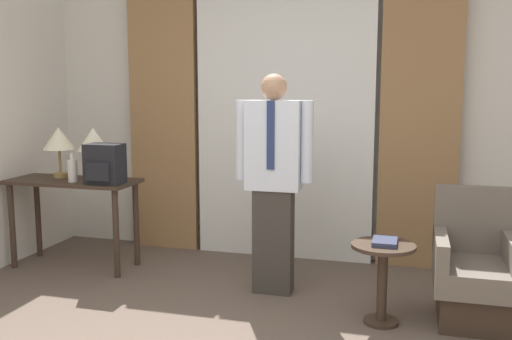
{
  "coord_description": "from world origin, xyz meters",
  "views": [
    {
      "loc": [
        1.11,
        -2.22,
        1.55
      ],
      "look_at": [
        0.04,
        1.68,
        0.96
      ],
      "focal_mm": 40.0,
      "sensor_mm": 36.0,
      "label": 1
    }
  ],
  "objects_px": {
    "table_lamp_right": "(94,141)",
    "bottle_near_edge": "(73,170)",
    "book": "(385,242)",
    "desk": "(73,195)",
    "table_lamp_left": "(59,140)",
    "armchair": "(474,274)",
    "person": "(274,176)",
    "side_table": "(383,270)",
    "backpack": "(105,164)"
  },
  "relations": [
    {
      "from": "person",
      "to": "armchair",
      "type": "distance_m",
      "value": 1.53
    },
    {
      "from": "person",
      "to": "book",
      "type": "bearing_deg",
      "value": -23.88
    },
    {
      "from": "backpack",
      "to": "book",
      "type": "height_order",
      "value": "backpack"
    },
    {
      "from": "person",
      "to": "book",
      "type": "height_order",
      "value": "person"
    },
    {
      "from": "desk",
      "to": "book",
      "type": "bearing_deg",
      "value": -11.25
    },
    {
      "from": "backpack",
      "to": "side_table",
      "type": "bearing_deg",
      "value": -10.5
    },
    {
      "from": "armchair",
      "to": "side_table",
      "type": "relative_size",
      "value": 1.61
    },
    {
      "from": "table_lamp_left",
      "to": "side_table",
      "type": "xyz_separation_m",
      "value": [
        2.79,
        -0.61,
        -0.73
      ]
    },
    {
      "from": "desk",
      "to": "armchair",
      "type": "bearing_deg",
      "value": -5.52
    },
    {
      "from": "armchair",
      "to": "backpack",
      "type": "bearing_deg",
      "value": 176.02
    },
    {
      "from": "table_lamp_left",
      "to": "backpack",
      "type": "distance_m",
      "value": 0.6
    },
    {
      "from": "table_lamp_left",
      "to": "armchair",
      "type": "distance_m",
      "value": 3.49
    },
    {
      "from": "bottle_near_edge",
      "to": "book",
      "type": "height_order",
      "value": "bottle_near_edge"
    },
    {
      "from": "table_lamp_left",
      "to": "backpack",
      "type": "xyz_separation_m",
      "value": [
        0.55,
        -0.19,
        -0.17
      ]
    },
    {
      "from": "table_lamp_right",
      "to": "book",
      "type": "relative_size",
      "value": 2.01
    },
    {
      "from": "table_lamp_left",
      "to": "book",
      "type": "height_order",
      "value": "table_lamp_left"
    },
    {
      "from": "person",
      "to": "backpack",
      "type": "bearing_deg",
      "value": 178.31
    },
    {
      "from": "backpack",
      "to": "side_table",
      "type": "height_order",
      "value": "backpack"
    },
    {
      "from": "side_table",
      "to": "book",
      "type": "bearing_deg",
      "value": 37.56
    },
    {
      "from": "side_table",
      "to": "book",
      "type": "height_order",
      "value": "book"
    },
    {
      "from": "book",
      "to": "desk",
      "type": "bearing_deg",
      "value": 168.75
    },
    {
      "from": "desk",
      "to": "backpack",
      "type": "bearing_deg",
      "value": -16.68
    },
    {
      "from": "armchair",
      "to": "book",
      "type": "relative_size",
      "value": 3.97
    },
    {
      "from": "table_lamp_right",
      "to": "person",
      "type": "bearing_deg",
      "value": -8.15
    },
    {
      "from": "bottle_near_edge",
      "to": "armchair",
      "type": "xyz_separation_m",
      "value": [
        3.14,
        -0.21,
        -0.55
      ]
    },
    {
      "from": "table_lamp_left",
      "to": "person",
      "type": "distance_m",
      "value": 1.99
    },
    {
      "from": "table_lamp_right",
      "to": "person",
      "type": "xyz_separation_m",
      "value": [
        1.63,
        -0.23,
        -0.2
      ]
    },
    {
      "from": "armchair",
      "to": "side_table",
      "type": "bearing_deg",
      "value": -159.41
    },
    {
      "from": "table_lamp_right",
      "to": "bottle_near_edge",
      "type": "bearing_deg",
      "value": -118.18
    },
    {
      "from": "desk",
      "to": "table_lamp_left",
      "type": "distance_m",
      "value": 0.5
    },
    {
      "from": "desk",
      "to": "bottle_near_edge",
      "type": "height_order",
      "value": "bottle_near_edge"
    },
    {
      "from": "table_lamp_left",
      "to": "bottle_near_edge",
      "type": "bearing_deg",
      "value": -36.86
    },
    {
      "from": "desk",
      "to": "person",
      "type": "bearing_deg",
      "value": -4.92
    },
    {
      "from": "desk",
      "to": "table_lamp_right",
      "type": "bearing_deg",
      "value": 24.96
    },
    {
      "from": "person",
      "to": "table_lamp_right",
      "type": "bearing_deg",
      "value": 171.85
    },
    {
      "from": "desk",
      "to": "person",
      "type": "height_order",
      "value": "person"
    },
    {
      "from": "table_lamp_left",
      "to": "bottle_near_edge",
      "type": "height_order",
      "value": "table_lamp_left"
    },
    {
      "from": "bottle_near_edge",
      "to": "armchair",
      "type": "relative_size",
      "value": 0.28
    },
    {
      "from": "table_lamp_right",
      "to": "bottle_near_edge",
      "type": "height_order",
      "value": "table_lamp_right"
    },
    {
      "from": "table_lamp_left",
      "to": "armchair",
      "type": "relative_size",
      "value": 0.51
    },
    {
      "from": "person",
      "to": "armchair",
      "type": "relative_size",
      "value": 1.89
    },
    {
      "from": "table_lamp_left",
      "to": "table_lamp_right",
      "type": "relative_size",
      "value": 1.0
    },
    {
      "from": "bottle_near_edge",
      "to": "side_table",
      "type": "distance_m",
      "value": 2.64
    },
    {
      "from": "backpack",
      "to": "armchair",
      "type": "distance_m",
      "value": 2.9
    },
    {
      "from": "table_lamp_right",
      "to": "bottle_near_edge",
      "type": "relative_size",
      "value": 1.84
    },
    {
      "from": "armchair",
      "to": "table_lamp_right",
      "type": "bearing_deg",
      "value": 172.72
    },
    {
      "from": "table_lamp_right",
      "to": "bottle_near_edge",
      "type": "distance_m",
      "value": 0.31
    },
    {
      "from": "table_lamp_left",
      "to": "side_table",
      "type": "relative_size",
      "value": 0.82
    },
    {
      "from": "table_lamp_right",
      "to": "person",
      "type": "height_order",
      "value": "person"
    },
    {
      "from": "table_lamp_left",
      "to": "backpack",
      "type": "height_order",
      "value": "table_lamp_left"
    }
  ]
}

